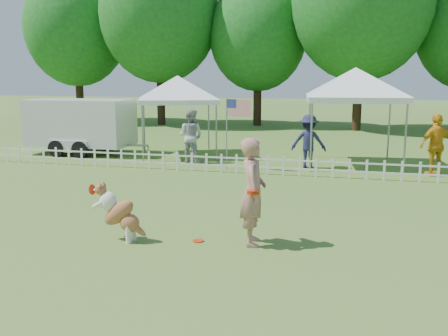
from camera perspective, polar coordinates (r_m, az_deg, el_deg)
name	(u,v)px	position (r m, az deg, el deg)	size (l,w,h in m)	color
ground	(190,246)	(9.23, -3.87, -8.91)	(120.00, 120.00, 0.00)	#39631F
picket_fence	(260,165)	(15.75, 4.10, 0.37)	(22.00, 0.08, 0.60)	white
handler	(253,192)	(9.09, 3.33, -2.72)	(0.72, 0.47, 1.98)	#A77264
dog	(120,213)	(9.56, -11.83, -5.04)	(1.04, 0.35, 1.08)	brown
frisbee_on_turf	(198,241)	(9.48, -2.97, -8.31)	(0.21, 0.21, 0.02)	red
canopy_tent_left	(178,117)	(19.51, -5.28, 5.87)	(2.91, 2.91, 3.00)	white
canopy_tent_right	(353,118)	(17.77, 14.58, 5.56)	(3.16, 3.16, 3.27)	white
cargo_trailer	(81,126)	(20.65, -16.05, 4.63)	(4.98, 2.19, 2.19)	silver
flag_pole	(227,134)	(16.44, 0.30, 3.94)	(0.91, 0.09, 2.37)	gray
spectator_a	(191,136)	(17.80, -3.81, 3.68)	(0.93, 0.72, 1.91)	#ABABB0
spectator_b	(309,141)	(16.97, 9.65, 3.02)	(1.16, 0.67, 1.79)	#222248
spectator_c	(436,145)	(16.67, 23.10, 2.43)	(1.13, 0.47, 1.93)	orange
tree_far_left	(77,38)	(35.17, -16.47, 14.06)	(6.60, 6.60, 11.00)	#19581A
tree_left	(159,27)	(32.13, -7.40, 15.67)	(7.40, 7.40, 12.00)	#19581A
tree_center_left	(258,45)	(31.34, 3.91, 13.84)	(6.00, 6.00, 9.80)	#19581A
tree_center_right	(361,15)	(29.44, 15.44, 16.46)	(7.60, 7.60, 12.60)	#19581A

